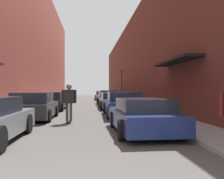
{
  "coord_description": "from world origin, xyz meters",
  "views": [
    {
      "loc": [
        0.48,
        -2.07,
        1.49
      ],
      "look_at": [
        1.77,
        11.87,
        1.49
      ],
      "focal_mm": 40.0,
      "sensor_mm": 36.0,
      "label": 1
    }
  ],
  "objects_px": {
    "parked_car_right_2": "(113,101)",
    "parked_car_left_1": "(34,106)",
    "parked_car_right_0": "(143,116)",
    "parked_car_right_5": "(102,96)",
    "parked_car_right_1": "(123,104)",
    "traffic_light": "(122,82)",
    "parked_car_left_2": "(51,102)",
    "parked_car_right_3": "(108,98)",
    "parked_car_right_4": "(105,97)",
    "skateboarder": "(69,99)"
  },
  "relations": [
    {
      "from": "parked_car_right_2",
      "to": "parked_car_left_1",
      "type": "bearing_deg",
      "value": -125.62
    },
    {
      "from": "parked_car_right_0",
      "to": "parked_car_right_5",
      "type": "xyz_separation_m",
      "value": [
        0.04,
        27.72,
        0.03
      ]
    },
    {
      "from": "parked_car_right_1",
      "to": "parked_car_right_5",
      "type": "height_order",
      "value": "parked_car_right_1"
    },
    {
      "from": "traffic_light",
      "to": "parked_car_right_5",
      "type": "bearing_deg",
      "value": 113.4
    },
    {
      "from": "parked_car_left_2",
      "to": "parked_car_right_2",
      "type": "bearing_deg",
      "value": 11.4
    },
    {
      "from": "parked_car_left_2",
      "to": "parked_car_right_0",
      "type": "height_order",
      "value": "parked_car_left_2"
    },
    {
      "from": "parked_car_left_2",
      "to": "parked_car_right_3",
      "type": "xyz_separation_m",
      "value": [
        4.6,
        6.24,
        0.05
      ]
    },
    {
      "from": "parked_car_right_3",
      "to": "parked_car_right_4",
      "type": "bearing_deg",
      "value": 89.15
    },
    {
      "from": "parked_car_left_1",
      "to": "parked_car_right_3",
      "type": "height_order",
      "value": "parked_car_right_3"
    },
    {
      "from": "parked_car_left_1",
      "to": "traffic_light",
      "type": "height_order",
      "value": "traffic_light"
    },
    {
      "from": "parked_car_left_1",
      "to": "skateboarder",
      "type": "bearing_deg",
      "value": -39.27
    },
    {
      "from": "parked_car_right_1",
      "to": "skateboarder",
      "type": "xyz_separation_m",
      "value": [
        -2.81,
        -2.63,
        0.41
      ]
    },
    {
      "from": "parked_car_right_3",
      "to": "parked_car_right_4",
      "type": "distance_m",
      "value": 5.83
    },
    {
      "from": "traffic_light",
      "to": "parked_car_right_2",
      "type": "bearing_deg",
      "value": -100.65
    },
    {
      "from": "skateboarder",
      "to": "traffic_light",
      "type": "relative_size",
      "value": 0.45
    },
    {
      "from": "parked_car_right_2",
      "to": "parked_car_right_5",
      "type": "distance_m",
      "value": 16.94
    },
    {
      "from": "parked_car_left_1",
      "to": "parked_car_right_5",
      "type": "distance_m",
      "value": 23.82
    },
    {
      "from": "parked_car_left_2",
      "to": "traffic_light",
      "type": "distance_m",
      "value": 14.64
    },
    {
      "from": "parked_car_right_1",
      "to": "traffic_light",
      "type": "distance_m",
      "value": 17.43
    },
    {
      "from": "parked_car_right_5",
      "to": "parked_car_right_2",
      "type": "bearing_deg",
      "value": -90.15
    },
    {
      "from": "parked_car_left_2",
      "to": "parked_car_right_0",
      "type": "distance_m",
      "value": 10.87
    },
    {
      "from": "parked_car_right_0",
      "to": "parked_car_right_3",
      "type": "relative_size",
      "value": 0.92
    },
    {
      "from": "parked_car_right_4",
      "to": "skateboarder",
      "type": "xyz_separation_m",
      "value": [
        -2.82,
        -19.09,
        0.5
      ]
    },
    {
      "from": "parked_car_right_0",
      "to": "parked_car_right_3",
      "type": "xyz_separation_m",
      "value": [
        -0.01,
        16.09,
        0.1
      ]
    },
    {
      "from": "parked_car_right_2",
      "to": "traffic_light",
      "type": "bearing_deg",
      "value": 79.35
    },
    {
      "from": "parked_car_right_0",
      "to": "parked_car_right_4",
      "type": "distance_m",
      "value": 21.92
    },
    {
      "from": "parked_car_left_1",
      "to": "parked_car_right_0",
      "type": "distance_m",
      "value": 6.34
    },
    {
      "from": "parked_car_left_1",
      "to": "parked_car_right_2",
      "type": "relative_size",
      "value": 0.94
    },
    {
      "from": "parked_car_left_1",
      "to": "parked_car_right_4",
      "type": "height_order",
      "value": "parked_car_left_1"
    },
    {
      "from": "parked_car_right_1",
      "to": "parked_car_right_5",
      "type": "xyz_separation_m",
      "value": [
        -0.03,
        22.26,
        -0.04
      ]
    },
    {
      "from": "parked_car_right_0",
      "to": "skateboarder",
      "type": "bearing_deg",
      "value": 134.08
    },
    {
      "from": "parked_car_right_0",
      "to": "parked_car_right_3",
      "type": "distance_m",
      "value": 16.09
    },
    {
      "from": "parked_car_right_3",
      "to": "parked_car_right_1",
      "type": "bearing_deg",
      "value": -89.59
    },
    {
      "from": "parked_car_right_4",
      "to": "traffic_light",
      "type": "distance_m",
      "value": 2.98
    },
    {
      "from": "parked_car_right_1",
      "to": "parked_car_right_4",
      "type": "distance_m",
      "value": 16.46
    },
    {
      "from": "parked_car_left_1",
      "to": "parked_car_right_3",
      "type": "bearing_deg",
      "value": 68.61
    },
    {
      "from": "parked_car_right_0",
      "to": "traffic_light",
      "type": "xyz_separation_m",
      "value": [
        2.23,
        22.66,
        1.91
      ]
    },
    {
      "from": "parked_car_right_5",
      "to": "skateboarder",
      "type": "distance_m",
      "value": 25.05
    },
    {
      "from": "parked_car_right_2",
      "to": "parked_car_right_5",
      "type": "xyz_separation_m",
      "value": [
        0.05,
        16.94,
        0.0
      ]
    },
    {
      "from": "skateboarder",
      "to": "parked_car_right_0",
      "type": "bearing_deg",
      "value": -45.92
    },
    {
      "from": "skateboarder",
      "to": "parked_car_left_1",
      "type": "bearing_deg",
      "value": 140.73
    },
    {
      "from": "parked_car_right_4",
      "to": "parked_car_left_1",
      "type": "bearing_deg",
      "value": -104.93
    },
    {
      "from": "parked_car_left_1",
      "to": "skateboarder",
      "type": "distance_m",
      "value": 2.44
    },
    {
      "from": "parked_car_left_1",
      "to": "parked_car_right_1",
      "type": "distance_m",
      "value": 4.8
    },
    {
      "from": "parked_car_left_2",
      "to": "parked_car_right_1",
      "type": "relative_size",
      "value": 0.91
    },
    {
      "from": "parked_car_left_1",
      "to": "parked_car_right_0",
      "type": "relative_size",
      "value": 1.01
    },
    {
      "from": "parked_car_right_0",
      "to": "parked_car_right_5",
      "type": "relative_size",
      "value": 0.87
    },
    {
      "from": "parked_car_left_2",
      "to": "skateboarder",
      "type": "bearing_deg",
      "value": -75.15
    },
    {
      "from": "traffic_light",
      "to": "parked_car_right_0",
      "type": "bearing_deg",
      "value": -95.62
    },
    {
      "from": "parked_car_right_4",
      "to": "parked_car_right_0",
      "type": "bearing_deg",
      "value": -90.21
    }
  ]
}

